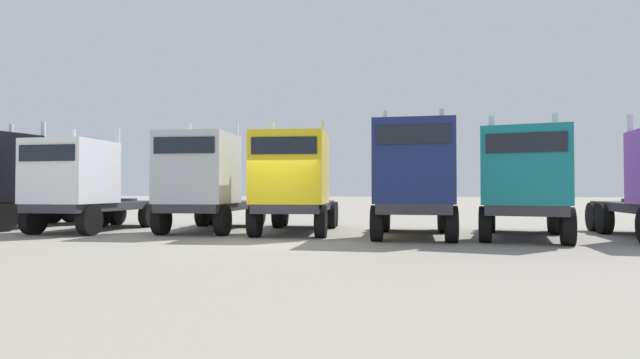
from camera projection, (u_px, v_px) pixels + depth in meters
ground at (271, 242)px, 14.63m from camera, size 200.00×200.00×0.00m
semi_truck_black at (12, 181)px, 19.70m from camera, size 3.45×6.53×4.36m
semi_truck_white at (84, 185)px, 18.05m from camera, size 2.72×6.19×3.92m
semi_truck_silver at (205, 181)px, 18.03m from camera, size 3.11×6.51×4.17m
semi_truck_yellow at (294, 182)px, 17.27m from camera, size 3.21×6.56×4.09m
semi_truck_navy at (413, 178)px, 15.75m from camera, size 2.71×5.86×4.28m
semi_truck_teal at (524, 183)px, 15.23m from camera, size 3.37×6.29×4.00m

